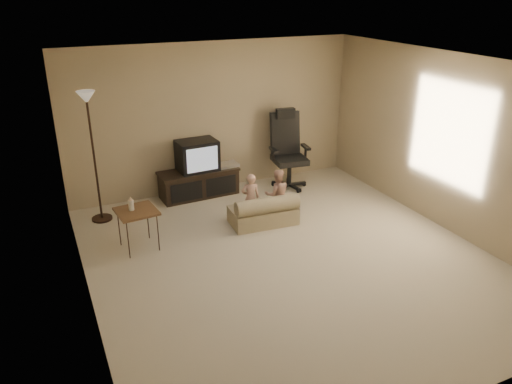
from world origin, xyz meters
TOP-DOWN VIEW (x-y plane):
  - floor at (0.00, 0.00)m, footprint 5.50×5.50m
  - room_shell at (0.00, 0.00)m, footprint 5.50×5.50m
  - tv_stand at (-0.40, 2.49)m, footprint 1.37×0.56m
  - office_chair at (1.16, 2.25)m, footprint 0.71×0.74m
  - side_table at (-1.73, 1.10)m, footprint 0.56×0.56m
  - floor_lamp at (-2.06, 2.22)m, footprint 0.31×0.31m
  - child_sofa at (0.13, 1.05)m, footprint 1.01×0.61m
  - toddler_left at (-0.02, 1.22)m, footprint 0.31×0.25m
  - toddler_right at (0.40, 1.16)m, footprint 0.42×0.30m

SIDE VIEW (x-z plane):
  - floor at x=0.00m, z-range 0.00..0.00m
  - child_sofa at x=0.13m, z-range -0.05..0.43m
  - toddler_left at x=-0.02m, z-range 0.00..0.77m
  - toddler_right at x=0.40m, z-range 0.00..0.79m
  - tv_stand at x=-0.40m, z-range -0.08..0.88m
  - office_chair at x=1.16m, z-range -0.19..1.17m
  - side_table at x=-1.73m, z-range 0.16..0.93m
  - floor_lamp at x=-2.06m, z-range 0.45..2.42m
  - room_shell at x=0.00m, z-range -1.23..4.27m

